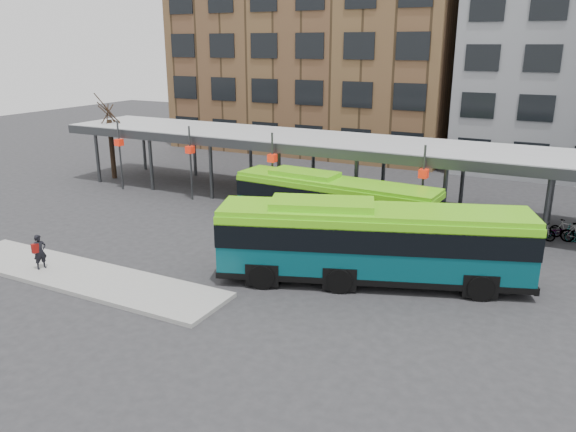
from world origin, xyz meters
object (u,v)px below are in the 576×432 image
at_px(bus_rear, 334,202).
at_px(pedestrian, 40,252).
at_px(tree, 112,146).
at_px(bus_front, 371,241).

distance_m(bus_rear, pedestrian, 14.70).
distance_m(tree, bus_front, 25.62).
relative_size(tree, bus_front, 0.43).
height_order(tree, bus_rear, tree).
bearing_deg(pedestrian, bus_rear, -20.31).
bearing_deg(pedestrian, tree, 52.91).
bearing_deg(bus_front, tree, 138.03).
height_order(tree, pedestrian, tree).
relative_size(bus_front, bus_rear, 1.15).
bearing_deg(bus_rear, pedestrian, -125.23).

